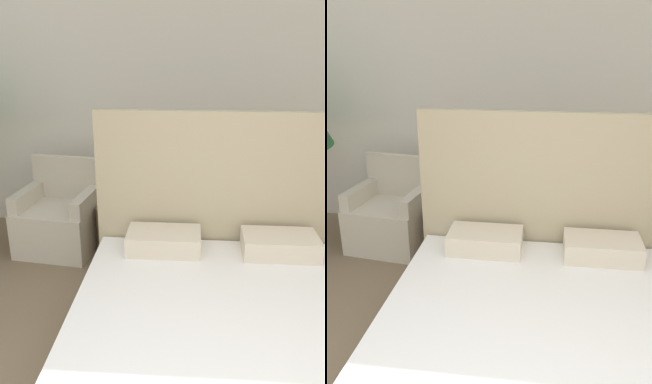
# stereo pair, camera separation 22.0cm
# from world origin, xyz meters

# --- Properties ---
(wall_back) EXTENTS (10.00, 0.06, 2.90)m
(wall_back) POSITION_xyz_m (0.00, 3.57, 1.45)
(wall_back) COLOR silver
(wall_back) RESTS_ON ground_plane
(bed) EXTENTS (1.80, 2.09, 1.44)m
(bed) POSITION_xyz_m (0.11, 1.23, 0.29)
(bed) COLOR #8C7A5B
(bed) RESTS_ON ground_plane
(armchair_near_window_left) EXTENTS (0.75, 0.69, 0.84)m
(armchair_near_window_left) POSITION_xyz_m (-1.35, 2.87, 0.27)
(armchair_near_window_left) COLOR beige
(armchair_near_window_left) RESTS_ON ground_plane
(armchair_near_window_right) EXTENTS (0.74, 0.67, 0.84)m
(armchair_near_window_right) POSITION_xyz_m (-0.24, 2.87, 0.27)
(armchair_near_window_right) COLOR beige
(armchair_near_window_right) RESTS_ON ground_plane
(side_table) EXTENTS (0.39, 0.39, 0.44)m
(side_table) POSITION_xyz_m (-0.79, 2.88, 0.22)
(side_table) COLOR brown
(side_table) RESTS_ON ground_plane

